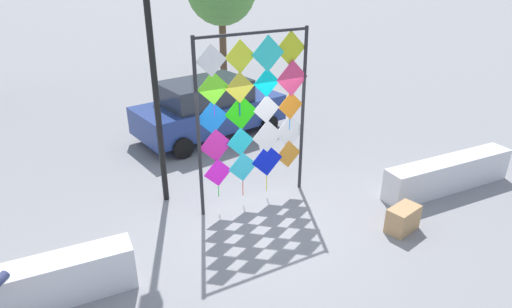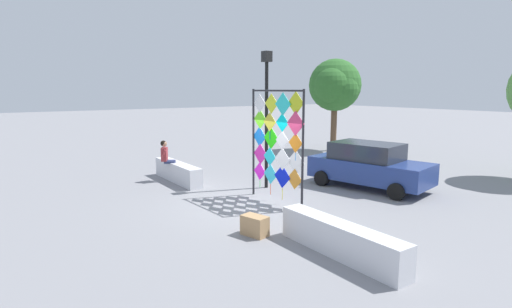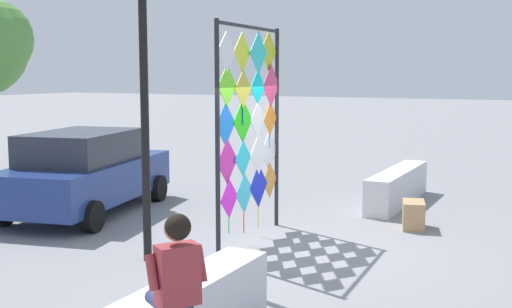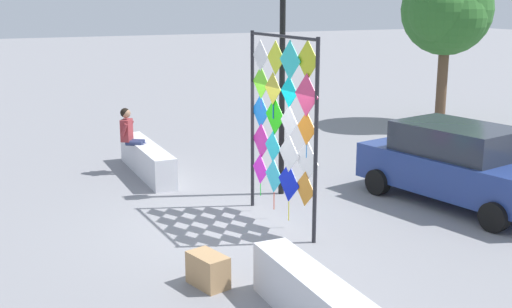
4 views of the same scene
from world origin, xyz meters
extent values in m
plane|color=gray|center=(0.00, 0.00, 0.00)|extent=(120.00, 120.00, 0.00)
cube|color=silver|center=(-4.19, -0.56, 0.36)|extent=(3.24, 0.50, 0.71)
cylinder|color=#232328|center=(-0.99, 0.75, 1.74)|extent=(0.07, 0.07, 3.48)
cylinder|color=#232328|center=(1.30, 0.89, 1.74)|extent=(0.07, 0.07, 3.48)
cylinder|color=#232328|center=(0.16, 0.82, 3.43)|extent=(2.30, 0.19, 0.06)
cube|color=#F620E0|center=(-0.64, 0.76, 0.84)|extent=(0.59, 0.05, 0.59)
cylinder|color=#16E52B|center=(-0.64, 0.77, 0.43)|extent=(0.02, 0.02, 0.24)
cube|color=#32CBE7|center=(-0.10, 0.79, 0.84)|extent=(0.64, 0.05, 0.64)
cylinder|color=red|center=(-0.10, 0.80, 0.35)|extent=(0.02, 0.02, 0.34)
cube|color=#071AD0|center=(0.46, 0.82, 0.86)|extent=(0.72, 0.05, 0.72)
cylinder|color=yellow|center=(0.46, 0.83, 0.32)|extent=(0.02, 0.02, 0.37)
cube|color=orange|center=(0.99, 0.87, 0.87)|extent=(0.62, 0.05, 0.62)
cube|color=#D3239D|center=(-0.65, 0.79, 1.41)|extent=(0.68, 0.05, 0.68)
cylinder|color=#16E556|center=(-0.65, 0.80, 0.90)|extent=(0.02, 0.02, 0.34)
cube|color=#1DC6D9|center=(-0.14, 0.79, 1.39)|extent=(0.58, 0.05, 0.58)
cube|color=white|center=(0.46, 0.82, 1.39)|extent=(0.69, 0.05, 0.69)
cube|color=white|center=(1.01, 0.89, 1.38)|extent=(0.72, 0.05, 0.72)
cube|color=blue|center=(-0.69, 0.79, 1.97)|extent=(0.65, 0.05, 0.65)
cylinder|color=orange|center=(-0.69, 0.80, 1.50)|extent=(0.02, 0.02, 0.29)
cube|color=#1DD00E|center=(-0.11, 0.81, 1.98)|extent=(0.69, 0.05, 0.69)
cube|color=white|center=(0.44, 0.83, 1.96)|extent=(0.58, 0.05, 0.58)
cylinder|color=#3016E5|center=(0.44, 0.84, 1.52)|extent=(0.02, 0.02, 0.31)
cube|color=orange|center=(1.00, 0.87, 1.94)|extent=(0.58, 0.05, 0.58)
cylinder|color=#1682E5|center=(1.00, 0.88, 1.54)|extent=(0.02, 0.02, 0.23)
cube|color=#71F625|center=(-0.65, 0.78, 2.53)|extent=(0.62, 0.05, 0.62)
cylinder|color=#9A16E5|center=(-0.65, 0.79, 2.11)|extent=(0.02, 0.02, 0.21)
cube|color=gold|center=(-0.14, 0.78, 2.48)|extent=(0.59, 0.05, 0.59)
cylinder|color=#1624E5|center=(-0.14, 0.79, 2.05)|extent=(0.02, 0.02, 0.26)
cube|color=#05E3E6|center=(0.43, 0.82, 2.49)|extent=(0.56, 0.05, 0.56)
cylinder|color=red|center=(0.43, 0.83, 2.08)|extent=(0.02, 0.02, 0.25)
cube|color=#DF376C|center=(1.00, 0.86, 2.51)|extent=(0.72, 0.05, 0.72)
cube|color=white|center=(-0.67, 0.78, 3.03)|extent=(0.58, 0.05, 0.59)
cylinder|color=#16E591|center=(-0.67, 0.79, 2.61)|extent=(0.02, 0.02, 0.25)
cube|color=#DAEB2A|center=(-0.11, 0.82, 3.03)|extent=(0.61, 0.05, 0.62)
cube|color=#28D0CD|center=(0.45, 0.82, 3.04)|extent=(0.69, 0.05, 0.69)
cube|color=#BDCC1F|center=(0.96, 0.89, 3.08)|extent=(0.67, 0.05, 0.67)
cylinder|color=navy|center=(-4.25, -0.64, 0.36)|extent=(0.11, 0.11, 0.71)
cylinder|color=navy|center=(-4.36, -0.81, 0.74)|extent=(0.32, 0.40, 0.13)
cube|color=navy|center=(-4.22, -0.59, 0.04)|extent=(0.21, 0.26, 0.09)
cylinder|color=navy|center=(-4.39, -0.55, 0.36)|extent=(0.11, 0.11, 0.71)
cylinder|color=navy|center=(-4.50, -0.72, 0.74)|extent=(0.32, 0.40, 0.13)
cube|color=navy|center=(-4.36, -0.50, 0.04)|extent=(0.21, 0.26, 0.09)
cube|color=#993338|center=(-4.53, -0.93, 1.03)|extent=(0.41, 0.36, 0.52)
sphere|color=#A37556|center=(-4.53, -0.93, 1.43)|extent=(0.22, 0.22, 0.22)
sphere|color=black|center=(-4.54, -0.95, 1.45)|extent=(0.22, 0.22, 0.22)
cylinder|color=#993338|center=(-4.34, -1.03, 1.08)|extent=(0.16, 0.19, 0.31)
cylinder|color=#993338|center=(-4.71, -0.79, 1.08)|extent=(0.16, 0.19, 0.31)
cube|color=navy|center=(0.59, 4.65, 0.64)|extent=(4.42, 2.61, 0.74)
cube|color=#282D38|center=(0.45, 4.62, 1.31)|extent=(2.59, 2.02, 0.59)
cylinder|color=black|center=(2.15, 4.08, 0.28)|extent=(0.58, 0.33, 0.55)
cylinder|color=black|center=(-0.97, 5.21, 0.28)|extent=(0.58, 0.33, 0.55)
cylinder|color=black|center=(-0.59, 3.48, 0.28)|extent=(0.58, 0.33, 0.55)
cube|color=tan|center=(2.19, -1.36, 0.24)|extent=(0.71, 0.52, 0.48)
cylinder|color=black|center=(-1.50, 1.65, 2.19)|extent=(0.12, 0.12, 4.38)
cylinder|color=brown|center=(-6.43, 9.93, 1.41)|extent=(0.34, 0.34, 2.83)
sphere|color=#2D6628|center=(-6.43, 9.93, 3.70)|extent=(2.90, 2.90, 2.90)
sphere|color=#2D6628|center=(-6.39, 10.40, 3.57)|extent=(1.55, 1.55, 1.55)
sphere|color=#2D6628|center=(-5.94, 9.77, 3.46)|extent=(2.11, 2.11, 2.11)
sphere|color=#2D6628|center=(-6.02, 9.31, 3.66)|extent=(1.98, 1.98, 1.98)
camera|label=1|loc=(-3.14, -6.22, 4.64)|focal=29.96mm
camera|label=2|loc=(9.80, -6.54, 3.47)|focal=28.18mm
camera|label=3|loc=(-8.86, -3.86, 2.71)|focal=44.80mm
camera|label=4|loc=(10.53, -4.34, 4.10)|focal=45.98mm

